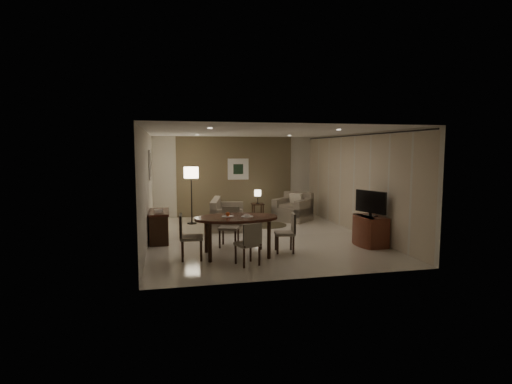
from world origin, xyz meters
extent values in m
cube|color=beige|center=(0.00, 0.00, 0.00)|extent=(5.50, 7.00, 0.00)
cube|color=white|center=(0.00, 0.00, 2.70)|extent=(5.50, 7.00, 0.00)
cube|color=brown|center=(0.00, 3.50, 1.35)|extent=(5.50, 0.00, 2.70)
cube|color=beige|center=(-2.75, 0.00, 1.35)|extent=(0.00, 7.00, 2.70)
cube|color=beige|center=(2.75, 0.00, 1.35)|extent=(0.00, 7.00, 2.70)
cube|color=brown|center=(0.00, 3.48, 1.35)|extent=(3.96, 0.03, 2.70)
cylinder|color=black|center=(2.68, 0.00, 2.64)|extent=(0.03, 6.80, 0.03)
cube|color=silver|center=(0.10, 3.46, 1.60)|extent=(0.72, 0.03, 0.72)
cube|color=#1A2F1D|center=(0.10, 3.44, 1.60)|extent=(0.34, 0.01, 0.34)
cube|color=silver|center=(-2.72, 1.20, 1.85)|extent=(0.03, 0.60, 0.80)
cube|color=gray|center=(-2.71, 1.20, 1.85)|extent=(0.01, 0.46, 0.64)
cylinder|color=white|center=(-1.40, -1.80, 2.69)|extent=(0.10, 0.10, 0.01)
cylinder|color=white|center=(1.40, -1.80, 2.69)|extent=(0.10, 0.10, 0.01)
cylinder|color=white|center=(-1.40, 1.80, 2.69)|extent=(0.10, 0.10, 0.01)
cylinder|color=white|center=(1.40, 1.80, 2.69)|extent=(0.10, 0.10, 0.01)
cylinder|color=white|center=(-1.03, -1.67, 0.84)|extent=(0.26, 0.26, 0.02)
cylinder|color=white|center=(-0.63, -1.77, 0.84)|extent=(0.26, 0.26, 0.02)
sphere|color=#CA4917|center=(-1.03, -1.67, 0.89)|extent=(0.09, 0.09, 0.09)
cube|color=white|center=(-0.63, -1.77, 0.86)|extent=(0.12, 0.08, 0.03)
cylinder|color=#443C26|center=(0.64, 1.50, 0.01)|extent=(1.16, 1.16, 0.01)
camera|label=1|loc=(-2.26, -9.97, 2.25)|focal=28.00mm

